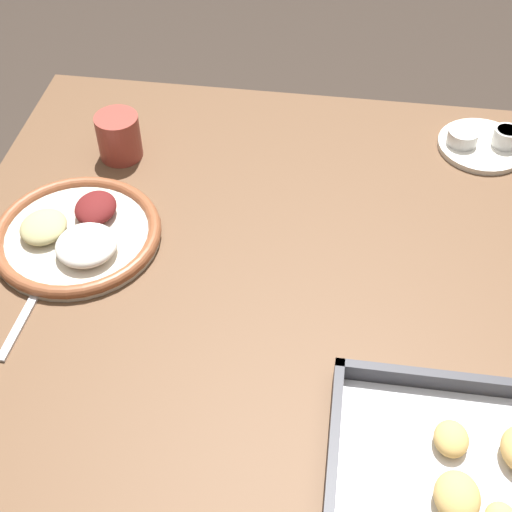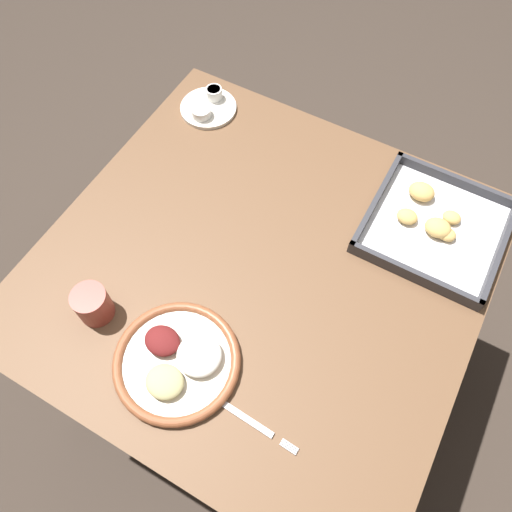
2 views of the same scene
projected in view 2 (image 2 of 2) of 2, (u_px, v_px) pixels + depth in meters
ground_plane at (259, 361)px, 1.73m from camera, size 8.00×8.00×0.00m
dining_table at (260, 286)px, 1.20m from camera, size 0.95×0.93×0.71m
dinner_plate at (178, 361)px, 0.99m from camera, size 0.26×0.26×0.04m
fork at (245, 417)px, 0.94m from camera, size 0.21×0.02×0.00m
saucer_plate at (208, 106)px, 1.33m from camera, size 0.15×0.15×0.04m
baking_tray at (434, 224)px, 1.14m from camera, size 0.30×0.30×0.04m
drinking_cup at (93, 304)px, 1.02m from camera, size 0.07×0.07×0.08m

